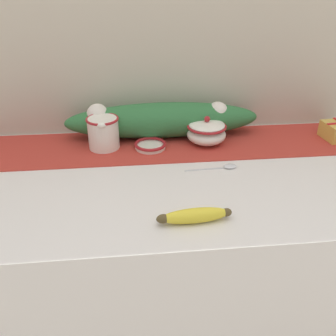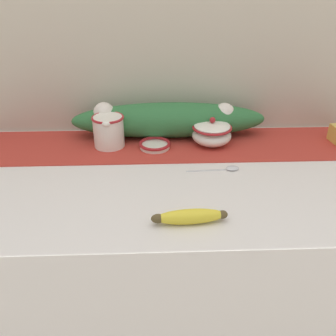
{
  "view_description": "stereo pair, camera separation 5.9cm",
  "coord_description": "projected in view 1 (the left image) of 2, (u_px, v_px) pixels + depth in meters",
  "views": [
    {
      "loc": [
        -0.11,
        -0.96,
        1.47
      ],
      "look_at": [
        -0.02,
        -0.05,
        0.97
      ],
      "focal_mm": 40.0,
      "sensor_mm": 36.0,
      "label": 1
    },
    {
      "loc": [
        -0.05,
        -0.96,
        1.47
      ],
      "look_at": [
        -0.02,
        -0.05,
        0.97
      ],
      "focal_mm": 40.0,
      "sensor_mm": 36.0,
      "label": 2
    }
  ],
  "objects": [
    {
      "name": "small_dish",
      "position": [
        150.0,
        145.0,
        1.25
      ],
      "size": [
        0.11,
        0.11,
        0.02
      ],
      "color": "white",
      "rests_on": "countertop"
    },
    {
      "name": "cream_pitcher",
      "position": [
        103.0,
        132.0,
        1.24
      ],
      "size": [
        0.11,
        0.13,
        0.11
      ],
      "color": "white",
      "rests_on": "countertop"
    },
    {
      "name": "table_runner",
      "position": [
        165.0,
        145.0,
        1.28
      ],
      "size": [
        1.3,
        0.27,
        0.0
      ],
      "primitive_type": "cube",
      "color": "#B23328",
      "rests_on": "countertop"
    },
    {
      "name": "poinsettia_garland",
      "position": [
        163.0,
        120.0,
        1.31
      ],
      "size": [
        0.68,
        0.13,
        0.13
      ],
      "color": "#2D6B38",
      "rests_on": "countertop"
    },
    {
      "name": "back_wall",
      "position": [
        160.0,
        51.0,
        1.29
      ],
      "size": [
        2.21,
        0.04,
        2.4
      ],
      "primitive_type": "cube",
      "color": "#B7AD99",
      "rests_on": "ground_plane"
    },
    {
      "name": "spoon",
      "position": [
        227.0,
        167.0,
        1.14
      ],
      "size": [
        0.16,
        0.03,
        0.01
      ],
      "rotation": [
        0.0,
        0.0,
        0.06
      ],
      "color": "silver",
      "rests_on": "countertop"
    },
    {
      "name": "countertop",
      "position": [
        171.0,
        286.0,
        1.33
      ],
      "size": [
        1.41,
        0.69,
        0.92
      ],
      "primitive_type": "cube",
      "color": "silver",
      "rests_on": "ground_plane"
    },
    {
      "name": "banana",
      "position": [
        195.0,
        216.0,
        0.89
      ],
      "size": [
        0.19,
        0.05,
        0.04
      ],
      "rotation": [
        0.0,
        0.0,
        0.06
      ],
      "color": "yellow",
      "rests_on": "countertop"
    },
    {
      "name": "sugar_bowl",
      "position": [
        206.0,
        132.0,
        1.27
      ],
      "size": [
        0.13,
        0.13,
        0.1
      ],
      "color": "white",
      "rests_on": "countertop"
    }
  ]
}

